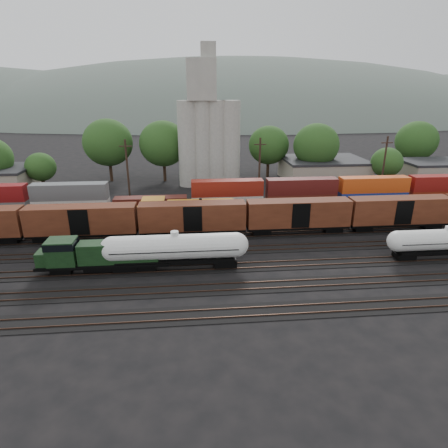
{
  "coord_description": "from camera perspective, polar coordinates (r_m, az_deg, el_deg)",
  "views": [
    {
      "loc": [
        -0.77,
        -45.64,
        20.49
      ],
      "look_at": [
        3.58,
        2.0,
        3.0
      ],
      "focal_mm": 30.0,
      "sensor_mm": 36.0,
      "label": 1
    }
  ],
  "objects": [
    {
      "name": "ground",
      "position": [
        50.04,
        -3.89,
        -4.14
      ],
      "size": [
        600.0,
        600.0,
        0.0
      ],
      "primitive_type": "plane",
      "color": "black"
    },
    {
      "name": "tracks",
      "position": [
        50.02,
        -3.89,
        -4.09
      ],
      "size": [
        180.0,
        33.2,
        0.2
      ],
      "color": "black",
      "rests_on": "ground"
    },
    {
      "name": "green_locomotive",
      "position": [
        45.91,
        -18.93,
        -4.41
      ],
      "size": [
        15.1,
        2.66,
        4.0
      ],
      "color": "black",
      "rests_on": "ground"
    },
    {
      "name": "tank_car_a",
      "position": [
        44.41,
        -7.44,
        -3.71
      ],
      "size": [
        17.36,
        3.11,
        4.55
      ],
      "color": "white",
      "rests_on": "ground"
    },
    {
      "name": "tank_car_b",
      "position": [
        54.63,
        30.72,
        -2.2
      ],
      "size": [
        15.32,
        2.74,
        4.01
      ],
      "color": "white",
      "rests_on": "ground"
    },
    {
      "name": "orange_locomotive",
      "position": [
        58.51,
        -6.43,
        2.0
      ],
      "size": [
        17.18,
        2.86,
        4.29
      ],
      "color": "black",
      "rests_on": "ground"
    },
    {
      "name": "boxcar_string",
      "position": [
        55.75,
        11.23,
        1.53
      ],
      "size": [
        169.0,
        2.9,
        4.2
      ],
      "color": "black",
      "rests_on": "ground"
    },
    {
      "name": "container_wall",
      "position": [
        63.15,
        -4.54,
        3.83
      ],
      "size": [
        168.09,
        2.6,
        5.8
      ],
      "color": "black",
      "rests_on": "ground"
    },
    {
      "name": "grain_silo",
      "position": [
        82.26,
        -2.43,
        13.62
      ],
      "size": [
        13.4,
        5.0,
        29.0
      ],
      "color": "#A7A499",
      "rests_on": "ground"
    },
    {
      "name": "industrial_sheds",
      "position": [
        83.19,
        0.01,
        7.63
      ],
      "size": [
        119.38,
        17.26,
        5.1
      ],
      "color": "#9E937F",
      "rests_on": "ground"
    },
    {
      "name": "tree_band",
      "position": [
        86.67,
        -1.98,
        11.61
      ],
      "size": [
        164.65,
        21.31,
        14.09
      ],
      "color": "black",
      "rests_on": "ground"
    },
    {
      "name": "utility_poles",
      "position": [
        69.14,
        -4.51,
        8.1
      ],
      "size": [
        122.2,
        0.36,
        12.0
      ],
      "color": "black",
      "rests_on": "ground"
    },
    {
      "name": "distant_hills",
      "position": [
        309.37,
        -0.61,
        12.45
      ],
      "size": [
        860.0,
        286.0,
        130.0
      ],
      "color": "#59665B",
      "rests_on": "ground"
    }
  ]
}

